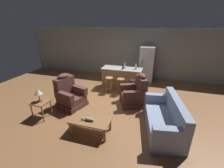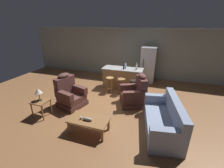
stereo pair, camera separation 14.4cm
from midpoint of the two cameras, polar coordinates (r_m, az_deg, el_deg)
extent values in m
plane|color=brown|center=(5.92, -0.13, -6.41)|extent=(12.00, 12.00, 0.00)
cube|color=#939E93|center=(8.37, 6.18, 11.59)|extent=(12.00, 0.05, 2.60)
cube|color=olive|center=(4.23, -9.23, -13.37)|extent=(1.10, 0.60, 0.04)
cube|color=olive|center=(4.40, -16.45, -15.91)|extent=(0.06, 0.06, 0.38)
cube|color=olive|center=(4.03, -3.91, -19.03)|extent=(0.06, 0.06, 0.38)
cube|color=olive|center=(4.72, -13.31, -12.61)|extent=(0.06, 0.06, 0.38)
cube|color=olive|center=(4.38, -1.66, -15.07)|extent=(0.06, 0.06, 0.38)
cube|color=#4C3823|center=(4.17, -9.72, -13.60)|extent=(0.22, 0.07, 0.01)
ellipsoid|color=#9E937F|center=(4.14, -9.75, -13.16)|extent=(0.28, 0.09, 0.09)
cone|color=#9E937F|center=(4.21, -11.88, -12.68)|extent=(0.06, 0.10, 0.10)
cube|color=#8493B2|center=(4.66, 17.51, -15.06)|extent=(1.15, 2.02, 0.20)
cube|color=#8493B2|center=(4.54, 17.82, -12.94)|extent=(1.15, 2.02, 0.22)
cube|color=#8493B2|center=(4.42, 22.50, -8.97)|extent=(0.52, 1.91, 0.52)
cube|color=#8493B2|center=(3.73, 20.57, -17.27)|extent=(0.86, 0.34, 0.28)
cube|color=#8493B2|center=(5.13, 16.55, -5.18)|extent=(0.86, 0.34, 0.28)
cube|color=brown|center=(5.74, -15.59, -7.29)|extent=(1.04, 1.04, 0.18)
cube|color=brown|center=(5.64, -15.81, -5.43)|extent=(0.98, 0.95, 0.24)
cube|color=brown|center=(5.67, -18.29, -0.65)|extent=(0.44, 0.79, 0.64)
ellipsoid|color=brown|center=(5.54, -18.76, 2.97)|extent=(0.38, 0.52, 0.16)
cube|color=brown|center=(5.71, -13.49, -2.02)|extent=(0.82, 0.40, 0.26)
cube|color=brown|center=(5.34, -18.56, -4.43)|extent=(0.82, 0.40, 0.26)
cube|color=brown|center=(5.71, 6.97, -6.74)|extent=(1.10, 1.10, 0.18)
cube|color=brown|center=(5.61, 7.07, -4.86)|extent=(1.03, 1.01, 0.24)
cube|color=brown|center=(5.50, 10.33, -0.58)|extent=(0.52, 0.79, 0.64)
ellipsoid|color=brown|center=(5.36, 10.61, 3.16)|extent=(0.42, 0.53, 0.16)
cube|color=brown|center=(5.21, 7.80, -4.08)|extent=(0.80, 0.48, 0.26)
cube|color=brown|center=(5.79, 6.27, -1.19)|extent=(0.80, 0.48, 0.26)
cube|color=olive|center=(5.26, -26.35, -6.21)|extent=(0.48, 0.48, 0.04)
cylinder|color=olive|center=(5.40, -28.83, -9.36)|extent=(0.04, 0.04, 0.52)
cylinder|color=olive|center=(5.14, -25.61, -10.34)|extent=(0.04, 0.04, 0.52)
cylinder|color=olive|center=(5.64, -26.05, -7.47)|extent=(0.04, 0.04, 0.52)
cylinder|color=olive|center=(5.39, -22.85, -8.28)|extent=(0.04, 0.04, 0.52)
cylinder|color=#4C3823|center=(5.27, -26.47, -5.78)|extent=(0.14, 0.14, 0.03)
cylinder|color=#4C3823|center=(5.21, -26.70, -4.56)|extent=(0.02, 0.02, 0.22)
cone|color=beige|center=(5.14, -27.06, -2.66)|extent=(0.24, 0.24, 0.16)
cube|color=#9E7042|center=(6.92, 3.10, 2.10)|extent=(1.71, 0.63, 0.91)
cube|color=#B2B2B2|center=(6.77, 3.18, 5.87)|extent=(1.80, 0.70, 0.04)
cylinder|color=#A87A47|center=(6.38, -1.68, 2.30)|extent=(0.32, 0.32, 0.04)
torus|color=#A87A47|center=(6.55, -1.64, -1.32)|extent=(0.23, 0.23, 0.02)
cylinder|color=#A87A47|center=(6.45, -2.77, -0.75)|extent=(0.04, 0.04, 0.64)
cylinder|color=#A87A47|center=(6.39, -1.08, -0.95)|extent=(0.04, 0.04, 0.64)
cylinder|color=#A87A47|center=(6.62, -2.20, -0.09)|extent=(0.04, 0.04, 0.64)
cylinder|color=#A87A47|center=(6.57, -0.55, -0.29)|extent=(0.04, 0.04, 0.64)
cylinder|color=olive|center=(6.25, 2.76, 1.84)|extent=(0.32, 0.32, 0.04)
torus|color=olive|center=(6.42, 2.69, -1.84)|extent=(0.23, 0.23, 0.02)
cylinder|color=olive|center=(6.31, 1.60, -1.27)|extent=(0.04, 0.04, 0.64)
cylinder|color=olive|center=(6.27, 3.36, -1.48)|extent=(0.04, 0.04, 0.64)
cylinder|color=olive|center=(6.49, 2.06, -0.59)|extent=(0.04, 0.04, 0.64)
cylinder|color=olive|center=(6.45, 3.78, -0.79)|extent=(0.04, 0.04, 0.64)
cylinder|color=black|center=(6.16, 7.36, 1.35)|extent=(0.32, 0.32, 0.04)
torus|color=black|center=(6.33, 7.16, -2.37)|extent=(0.23, 0.23, 0.02)
cylinder|color=black|center=(6.21, 6.14, -1.80)|extent=(0.04, 0.04, 0.64)
cylinder|color=black|center=(6.18, 7.96, -2.01)|extent=(0.04, 0.04, 0.64)
cylinder|color=black|center=(6.39, 6.48, -1.10)|extent=(0.04, 0.04, 0.64)
cylinder|color=black|center=(6.36, 8.25, -1.30)|extent=(0.04, 0.04, 0.64)
cube|color=#B7B7BC|center=(7.79, 12.46, 7.20)|extent=(0.70, 0.66, 1.76)
cylinder|color=#333338|center=(7.44, 10.79, 7.34)|extent=(0.02, 0.02, 0.50)
cylinder|color=silver|center=(6.63, 8.43, 6.38)|extent=(0.09, 0.09, 0.20)
cylinder|color=silver|center=(6.59, 8.50, 7.59)|extent=(0.03, 0.03, 0.09)
cylinder|color=#23284C|center=(6.59, 3.55, 6.27)|extent=(0.07, 0.07, 0.15)
cylinder|color=#23284C|center=(6.56, 3.57, 7.18)|extent=(0.03, 0.03, 0.07)
cylinder|color=silver|center=(6.70, 4.26, 6.80)|extent=(0.06, 0.06, 0.22)
cylinder|color=silver|center=(6.66, 4.30, 8.08)|extent=(0.02, 0.02, 0.09)
camera|label=1|loc=(0.07, -90.75, -0.31)|focal=24.00mm
camera|label=2|loc=(0.07, 89.25, 0.31)|focal=24.00mm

